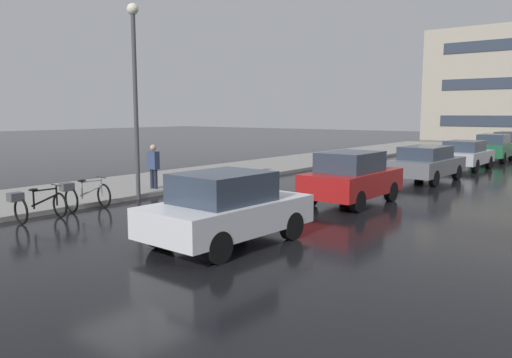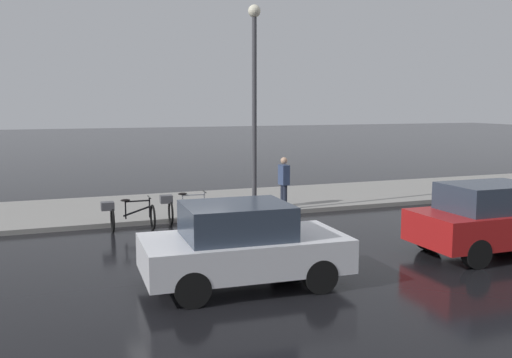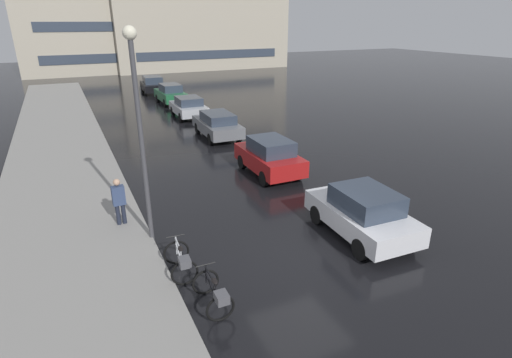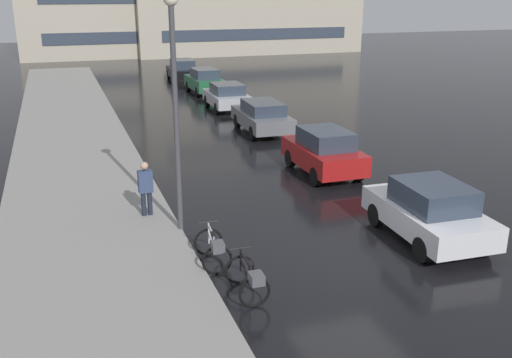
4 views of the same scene
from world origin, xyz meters
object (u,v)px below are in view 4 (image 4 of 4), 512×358
car_red (324,151)px  car_white (429,211)px  bicycle_second (214,249)px  car_black (182,70)px  car_silver (227,96)px  bicycle_nearest (249,279)px  car_grey (262,116)px  streetlamp (175,89)px  car_green (205,81)px  pedestrian (146,188)px

car_red → car_white: bearing=-89.1°
bicycle_second → car_black: size_ratio=0.34×
bicycle_second → car_silver: bearing=72.5°
bicycle_nearest → bicycle_second: bearing=101.1°
car_white → car_grey: (-0.02, 12.83, -0.03)m
bicycle_second → car_silver: car_silver is taller
bicycle_nearest → streetlamp: size_ratio=0.22×
bicycle_nearest → streetlamp: (-0.64, 3.93, 3.48)m
car_white → car_green: (0.12, 24.09, 0.02)m
bicycle_second → streetlamp: 4.15m
car_red → car_green: bearing=89.3°
bicycle_nearest → pedestrian: bearing=104.4°
bicycle_second → car_white: 5.81m
car_white → car_red: car_red is taller
pedestrian → car_green: bearing=71.1°
car_grey → streetlamp: streetlamp is taller
car_red → car_grey: (0.07, 6.70, -0.06)m
car_grey → car_green: car_green is taller
bicycle_second → car_grey: car_grey is taller
car_green → car_black: size_ratio=0.97×
bicycle_second → car_grey: size_ratio=0.32×
streetlamp → bicycle_nearest: bearing=-80.8°
bicycle_nearest → car_black: (5.42, 31.32, 0.33)m
car_white → pedestrian: size_ratio=2.26×
car_red → pedestrian: (-6.72, -2.28, 0.14)m
car_grey → car_black: car_black is taller
bicycle_second → car_white: (5.79, -0.29, 0.31)m
bicycle_nearest → pedestrian: 5.42m
car_grey → car_red: bearing=-90.6°
bicycle_second → car_grey: 13.81m
car_silver → car_black: 11.36m
car_red → bicycle_nearest: bearing=-125.6°
car_silver → car_green: car_green is taller
car_green → streetlamp: size_ratio=0.64×
car_red → car_silver: size_ratio=0.97×
bicycle_second → bicycle_nearest: bearing=-78.9°
pedestrian → car_silver: bearing=65.2°
bicycle_second → streetlamp: streetlamp is taller
car_silver → pedestrian: bearing=-114.8°
car_red → streetlamp: 7.65m
car_red → car_green: 17.97m
car_red → car_black: bearing=89.9°
car_white → pedestrian: pedestrian is taller
car_silver → pedestrian: 16.22m
bicycle_second → car_green: 24.53m
bicycle_nearest → car_red: size_ratio=0.37×
car_green → pedestrian: bearing=-108.9°
pedestrian → streetlamp: bearing=-61.3°
car_black → pedestrian: bearing=-104.5°
bicycle_second → car_white: car_white is taller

